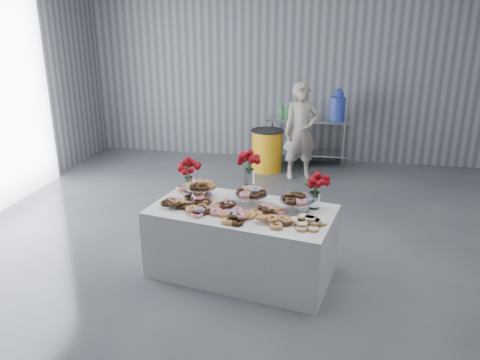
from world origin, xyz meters
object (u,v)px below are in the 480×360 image
Objects in this scene: person at (301,131)px; trash_barrel at (267,150)px; water_jug at (338,105)px; display_table at (242,241)px; prep_table at (308,133)px.

person reaches higher than trash_barrel.
trash_barrel is at bearing 137.92° from person.
water_jug is 1.02m from person.
water_jug is 0.74× the size of trash_barrel.
person is at bearing -24.26° from trash_barrel.
trash_barrel is (-0.24, 3.66, 0.00)m from display_table.
display_table is at bearing -114.07° from person.
display_table is 3.43m from person.
water_jug is at bearing 22.04° from trash_barrel.
person is 2.19× the size of trash_barrel.
display_table is 4.18m from prep_table.
person reaches higher than water_jug.
prep_table reaches higher than trash_barrel.
water_jug is at bearing 76.94° from display_table.
prep_table is 2.71× the size of water_jug.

